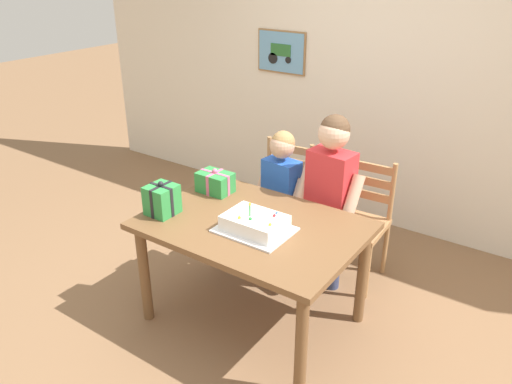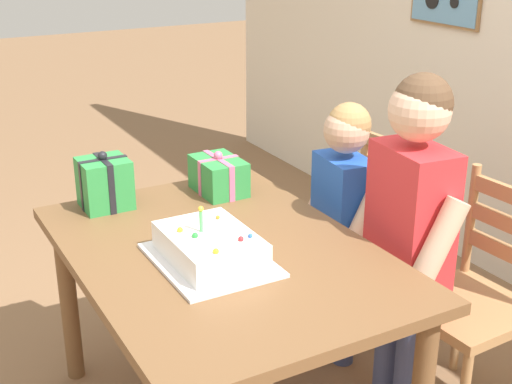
# 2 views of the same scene
# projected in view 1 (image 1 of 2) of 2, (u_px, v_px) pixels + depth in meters

# --- Properties ---
(ground_plane) EXTENTS (20.00, 20.00, 0.00)m
(ground_plane) POSITION_uv_depth(u_px,v_px,m) (253.00, 318.00, 3.48)
(ground_plane) COLOR #846042
(back_wall) EXTENTS (6.40, 0.11, 2.60)m
(back_wall) POSITION_uv_depth(u_px,v_px,m) (377.00, 80.00, 4.31)
(back_wall) COLOR silver
(back_wall) RESTS_ON ground
(dining_table) EXTENTS (1.35, 0.96, 0.75)m
(dining_table) POSITION_uv_depth(u_px,v_px,m) (253.00, 237.00, 3.21)
(dining_table) COLOR brown
(dining_table) RESTS_ON ground
(birthday_cake) EXTENTS (0.44, 0.34, 0.19)m
(birthday_cake) POSITION_uv_depth(u_px,v_px,m) (255.00, 224.00, 3.06)
(birthday_cake) COLOR silver
(birthday_cake) RESTS_ON dining_table
(gift_box_red_large) EXTENTS (0.24, 0.17, 0.18)m
(gift_box_red_large) POSITION_uv_depth(u_px,v_px,m) (215.00, 182.00, 3.55)
(gift_box_red_large) COLOR #2D8E42
(gift_box_red_large) RESTS_ON dining_table
(gift_box_beside_cake) EXTENTS (0.18, 0.19, 0.23)m
(gift_box_beside_cake) POSITION_uv_depth(u_px,v_px,m) (162.00, 200.00, 3.24)
(gift_box_beside_cake) COLOR #2D8E42
(gift_box_beside_cake) RESTS_ON dining_table
(chair_left) EXTENTS (0.45, 0.45, 0.92)m
(chair_left) POSITION_uv_depth(u_px,v_px,m) (281.00, 199.00, 4.12)
(chair_left) COLOR #A87A4C
(chair_left) RESTS_ON ground
(chair_right) EXTENTS (0.44, 0.44, 0.92)m
(chair_right) POSITION_uv_depth(u_px,v_px,m) (358.00, 221.00, 3.77)
(chair_right) COLOR #A87A4C
(chair_right) RESTS_ON ground
(child_older) EXTENTS (0.50, 0.29, 1.32)m
(child_older) POSITION_uv_depth(u_px,v_px,m) (330.00, 187.00, 3.51)
(child_older) COLOR #38426B
(child_older) RESTS_ON ground
(child_younger) EXTENTS (0.43, 0.25, 1.13)m
(child_younger) POSITION_uv_depth(u_px,v_px,m) (281.00, 188.00, 3.77)
(child_younger) COLOR #38426B
(child_younger) RESTS_ON ground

